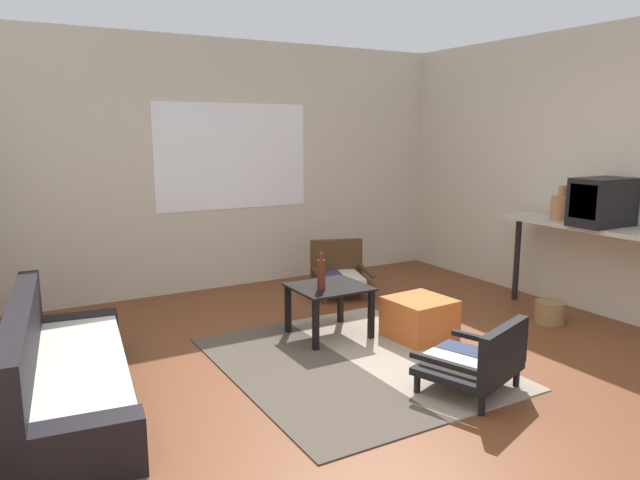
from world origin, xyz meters
The scene contains 14 objects.
ground_plane centered at (0.00, 0.00, 0.00)m, with size 7.80×7.80×0.00m, color brown.
far_wall_with_window centered at (0.00, 3.06, 1.35)m, with size 5.60×0.13×2.70m.
side_wall_right centered at (2.66, 0.30, 1.35)m, with size 0.12×6.60×2.70m, color beige.
area_rug centered at (-0.10, 0.43, 0.01)m, with size 1.82×2.18×0.01m.
couch centered at (-2.08, 0.75, 0.21)m, with size 0.92×2.10×0.69m.
coffee_table centered at (0.06, 1.03, 0.36)m, with size 0.62×0.57×0.44m.
armchair_by_window centered at (0.83, 2.09, 0.24)m, with size 0.72×0.72×0.57m.
armchair_striped_foreground centered at (0.35, -0.43, 0.23)m, with size 0.76×0.72×0.51m.
ottoman_orange centered at (0.70, 0.60, 0.17)m, with size 0.49×0.49×0.35m, color #D1662D.
console_shelf centered at (2.31, 0.29, 0.80)m, with size 0.45×1.59×0.91m.
crt_television centered at (2.31, 0.11, 1.12)m, with size 0.54×0.34×0.42m.
clay_vase centered at (2.31, 0.53, 1.03)m, with size 0.19×0.19×0.32m.
glass_bottle centered at (-0.05, 0.98, 0.57)m, with size 0.07×0.07×0.31m.
wicker_basket centered at (1.99, 0.32, 0.10)m, with size 0.27×0.27×0.20m, color olive.
Camera 1 is at (-2.40, -3.11, 1.75)m, focal length 32.99 mm.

